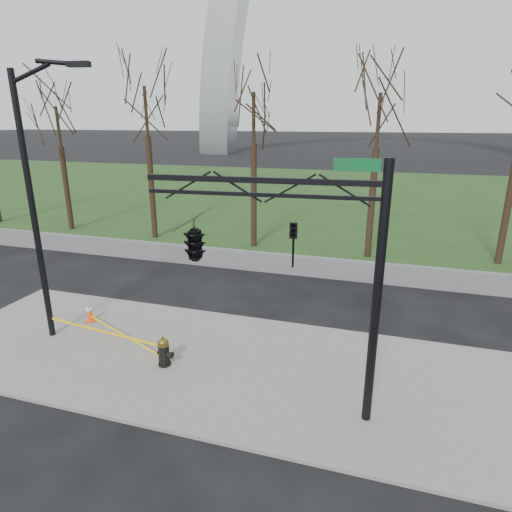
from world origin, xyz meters
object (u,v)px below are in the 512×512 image
(traffic_cone, at_px, (89,313))
(traffic_signal_mast, at_px, (228,241))
(fire_hydrant, at_px, (164,352))
(street_light, at_px, (37,192))

(traffic_cone, relative_size, traffic_signal_mast, 0.11)
(traffic_cone, distance_m, traffic_signal_mast, 7.63)
(fire_hydrant, relative_size, street_light, 0.11)
(traffic_cone, bearing_deg, traffic_signal_mast, -23.41)
(traffic_cone, height_order, street_light, street_light)
(traffic_signal_mast, bearing_deg, street_light, 162.45)
(street_light, distance_m, traffic_signal_mast, 6.61)
(traffic_cone, xyz_separation_m, street_light, (-0.31, -1.15, 4.28))
(fire_hydrant, relative_size, traffic_signal_mast, 0.15)
(fire_hydrant, bearing_deg, traffic_signal_mast, -13.77)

